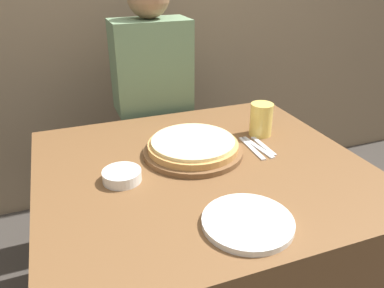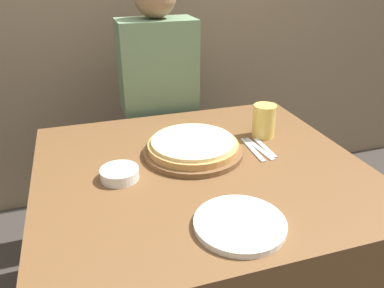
{
  "view_description": "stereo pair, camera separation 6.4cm",
  "coord_description": "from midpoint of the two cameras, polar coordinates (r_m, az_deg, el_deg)",
  "views": [
    {
      "loc": [
        -0.43,
        -1.03,
        1.36
      ],
      "look_at": [
        -0.0,
        0.09,
        0.76
      ],
      "focal_mm": 35.0,
      "sensor_mm": 36.0,
      "label": 1
    },
    {
      "loc": [
        -0.37,
        -1.05,
        1.36
      ],
      "look_at": [
        -0.0,
        0.09,
        0.76
      ],
      "focal_mm": 35.0,
      "sensor_mm": 36.0,
      "label": 2
    }
  ],
  "objects": [
    {
      "name": "diner_person",
      "position": [
        1.87,
        -6.93,
        3.72
      ],
      "size": [
        0.35,
        0.2,
        1.31
      ],
      "color": "#33333D",
      "rests_on": "ground_plane"
    },
    {
      "name": "beer_glass",
      "position": [
        1.5,
        9.3,
        3.91
      ],
      "size": [
        0.09,
        0.09,
        0.13
      ],
      "color": "#E5C65B",
      "rests_on": "dining_table"
    },
    {
      "name": "dinner_knife",
      "position": [
        1.42,
        8.69,
        -0.48
      ],
      "size": [
        0.04,
        0.19,
        0.0
      ],
      "color": "silver",
      "rests_on": "dining_table"
    },
    {
      "name": "spoon",
      "position": [
        1.43,
        9.56,
        -0.32
      ],
      "size": [
        0.02,
        0.16,
        0.0
      ],
      "color": "silver",
      "rests_on": "dining_table"
    },
    {
      "name": "fork",
      "position": [
        1.41,
        7.79,
        -0.64
      ],
      "size": [
        0.02,
        0.19,
        0.0
      ],
      "color": "silver",
      "rests_on": "dining_table"
    },
    {
      "name": "pizza_on_board",
      "position": [
        1.35,
        -1.37,
        -0.55
      ],
      "size": [
        0.36,
        0.36,
        0.06
      ],
      "color": "brown",
      "rests_on": "dining_table"
    },
    {
      "name": "dinner_plate",
      "position": [
        1.02,
        6.66,
        -11.77
      ],
      "size": [
        0.25,
        0.25,
        0.02
      ],
      "color": "silver",
      "rests_on": "dining_table"
    },
    {
      "name": "dining_table",
      "position": [
        1.5,
        0.17,
        -15.43
      ],
      "size": [
        1.1,
        0.99,
        0.72
      ],
      "color": "brown",
      "rests_on": "ground_plane"
    },
    {
      "name": "side_bowl",
      "position": [
        1.22,
        -12.15,
        -4.69
      ],
      "size": [
        0.12,
        0.12,
        0.04
      ],
      "color": "silver",
      "rests_on": "dining_table"
    }
  ]
}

